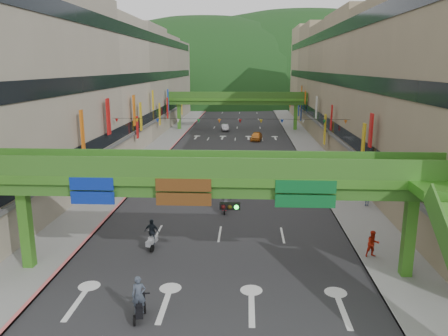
# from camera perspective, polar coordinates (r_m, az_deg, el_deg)

# --- Properties ---
(ground) EXTENTS (320.00, 320.00, 0.00)m
(ground) POSITION_cam_1_polar(r_m,az_deg,el_deg) (21.13, -2.70, -20.77)
(ground) COLOR black
(ground) RESTS_ON ground
(road_slab) EXTENTS (18.00, 140.00, 0.02)m
(road_slab) POSITION_cam_1_polar(r_m,az_deg,el_deg) (68.49, 1.39, 3.24)
(road_slab) COLOR #28282B
(road_slab) RESTS_ON ground
(sidewalk_left) EXTENTS (4.00, 140.00, 0.15)m
(sidewalk_left) POSITION_cam_1_polar(r_m,az_deg,el_deg) (69.65, -7.71, 3.34)
(sidewalk_left) COLOR gray
(sidewalk_left) RESTS_ON ground
(sidewalk_right) EXTENTS (4.00, 140.00, 0.15)m
(sidewalk_right) POSITION_cam_1_polar(r_m,az_deg,el_deg) (69.07, 10.56, 3.16)
(sidewalk_right) COLOR gray
(sidewalk_right) RESTS_ON ground
(curb_left) EXTENTS (0.20, 140.00, 0.18)m
(curb_left) POSITION_cam_1_polar(r_m,az_deg,el_deg) (69.32, -6.17, 3.35)
(curb_left) COLOR #CC5959
(curb_left) RESTS_ON ground
(curb_right) EXTENTS (0.20, 140.00, 0.18)m
(curb_right) POSITION_cam_1_polar(r_m,az_deg,el_deg) (68.84, 8.99, 3.20)
(curb_right) COLOR gray
(curb_right) RESTS_ON ground
(building_row_left) EXTENTS (12.80, 95.00, 19.00)m
(building_row_left) POSITION_cam_1_polar(r_m,az_deg,el_deg) (70.61, -14.40, 10.85)
(building_row_left) COLOR #9E937F
(building_row_left) RESTS_ON ground
(building_row_right) EXTENTS (12.80, 95.00, 19.00)m
(building_row_right) POSITION_cam_1_polar(r_m,az_deg,el_deg) (69.62, 17.49, 10.63)
(building_row_right) COLOR gray
(building_row_right) RESTS_ON ground
(overpass_near) EXTENTS (28.00, 12.27, 7.10)m
(overpass_near) POSITION_cam_1_polar(r_m,az_deg,el_deg) (23.77, 0.68, -2.93)
(overpass_near) COLOR #4C9E2D
(overpass_near) RESTS_ON ground
(overpass_far) EXTENTS (28.00, 2.20, 7.10)m
(overpass_far) POSITION_cam_1_polar(r_m,az_deg,el_deg) (82.71, 1.70, 8.71)
(overpass_far) COLOR #4C9E2D
(overpass_far) RESTS_ON ground
(hill_left) EXTENTS (168.00, 140.00, 112.00)m
(hill_left) POSITION_cam_1_polar(r_m,az_deg,el_deg) (178.63, -2.48, 9.35)
(hill_left) COLOR #1C4419
(hill_left) RESTS_ON ground
(hill_right) EXTENTS (208.00, 176.00, 128.00)m
(hill_right) POSITION_cam_1_polar(r_m,az_deg,el_deg) (199.15, 9.77, 9.56)
(hill_right) COLOR #1C4419
(hill_right) RESTS_ON ground
(bunting_string) EXTENTS (26.00, 0.36, 0.47)m
(bunting_string) POSITION_cam_1_polar(r_m,az_deg,el_deg) (47.84, 0.75, 6.14)
(bunting_string) COLOR black
(bunting_string) RESTS_ON ground
(scooter_rider_near) EXTENTS (0.77, 1.58, 2.19)m
(scooter_rider_near) POSITION_cam_1_polar(r_m,az_deg,el_deg) (21.92, -11.04, -16.48)
(scooter_rider_near) COLOR black
(scooter_rider_near) RESTS_ON ground
(scooter_rider_mid) EXTENTS (0.84, 1.60, 1.96)m
(scooter_rider_mid) POSITION_cam_1_polar(r_m,az_deg,el_deg) (49.08, 3.61, 0.42)
(scooter_rider_mid) COLOR black
(scooter_rider_mid) RESTS_ON ground
(scooter_rider_left) EXTENTS (1.07, 1.59, 2.07)m
(scooter_rider_left) POSITION_cam_1_polar(r_m,az_deg,el_deg) (29.37, -9.42, -8.51)
(scooter_rider_left) COLOR #93949B
(scooter_rider_left) RESTS_ON ground
(scooter_rider_far) EXTENTS (0.92, 1.60, 2.22)m
(scooter_rider_far) POSITION_cam_1_polar(r_m,az_deg,el_deg) (35.90, 0.09, -4.11)
(scooter_rider_far) COLOR maroon
(scooter_rider_far) RESTS_ON ground
(parked_scooter_row) EXTENTS (1.60, 9.35, 1.08)m
(parked_scooter_row) POSITION_cam_1_polar(r_m,az_deg,el_deg) (45.53, 10.77, -1.42)
(parked_scooter_row) COLOR black
(parked_scooter_row) RESTS_ON ground
(car_silver) EXTENTS (1.74, 3.83, 1.22)m
(car_silver) POSITION_cam_1_polar(r_m,az_deg,el_deg) (82.14, 0.13, 5.32)
(car_silver) COLOR #BBBBC4
(car_silver) RESTS_ON ground
(car_yellow) EXTENTS (2.21, 4.25, 1.38)m
(car_yellow) POSITION_cam_1_polar(r_m,az_deg,el_deg) (71.29, 4.25, 4.15)
(car_yellow) COLOR orange
(car_yellow) RESTS_ON ground
(pedestrian_red) EXTENTS (0.92, 0.78, 1.70)m
(pedestrian_red) POSITION_cam_1_polar(r_m,az_deg,el_deg) (29.17, 18.85, -9.62)
(pedestrian_red) COLOR red
(pedestrian_red) RESTS_ON ground
(pedestrian_dark) EXTENTS (1.10, 0.88, 1.75)m
(pedestrian_dark) POSITION_cam_1_polar(r_m,az_deg,el_deg) (45.87, 15.93, -1.14)
(pedestrian_dark) COLOR black
(pedestrian_dark) RESTS_ON ground
(pedestrian_blue) EXTENTS (0.82, 0.54, 1.72)m
(pedestrian_blue) POSITION_cam_1_polar(r_m,az_deg,el_deg) (39.26, 18.18, -3.70)
(pedestrian_blue) COLOR #3A455D
(pedestrian_blue) RESTS_ON ground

